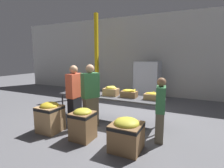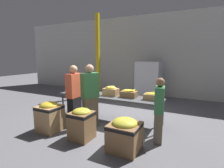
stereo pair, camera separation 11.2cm
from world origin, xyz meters
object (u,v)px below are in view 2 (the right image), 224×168
(volunteer_0, at_px, (74,96))
(donation_bin_1, at_px, (82,123))
(volunteer_1, at_px, (90,96))
(banana_box_2, at_px, (111,91))
(volunteer_2, at_px, (159,111))
(sorting_table, at_px, (109,97))
(donation_bin_0, at_px, (50,115))
(donation_bin_2, at_px, (125,133))
(banana_box_0, at_px, (76,88))
(banana_box_1, at_px, (89,91))
(banana_box_3, at_px, (129,93))
(banana_box_4, at_px, (152,96))
(support_pillar, at_px, (98,56))
(pallet_stack_0, at_px, (149,81))

(volunteer_0, distance_m, donation_bin_1, 1.07)
(volunteer_1, bearing_deg, banana_box_2, 4.93)
(volunteer_2, bearing_deg, sorting_table, 57.60)
(donation_bin_0, distance_m, donation_bin_2, 2.16)
(banana_box_0, xyz_separation_m, banana_box_1, (0.57, -0.07, -0.02))
(banana_box_0, relative_size, donation_bin_2, 0.58)
(banana_box_3, distance_m, volunteer_0, 1.59)
(volunteer_2, distance_m, donation_bin_2, 0.96)
(volunteer_1, bearing_deg, banana_box_4, -36.50)
(sorting_table, bearing_deg, banana_box_1, -173.25)
(support_pillar, bearing_deg, volunteer_1, -62.11)
(donation_bin_2, bearing_deg, banana_box_0, 149.44)
(banana_box_1, height_order, volunteer_0, volunteer_0)
(banana_box_0, xyz_separation_m, donation_bin_0, (0.20, -1.39, -0.49))
(banana_box_1, height_order, banana_box_4, banana_box_1)
(banana_box_2, bearing_deg, sorting_table, -125.47)
(donation_bin_0, bearing_deg, donation_bin_1, -0.00)
(banana_box_1, height_order, volunteer_2, volunteer_2)
(banana_box_3, bearing_deg, support_pillar, 134.87)
(sorting_table, relative_size, donation_bin_1, 4.28)
(banana_box_1, bearing_deg, donation_bin_2, -36.52)
(banana_box_0, distance_m, volunteer_0, 0.92)
(banana_box_1, xyz_separation_m, donation_bin_0, (-0.37, -1.33, -0.47))
(banana_box_2, xyz_separation_m, volunteer_2, (1.63, -0.76, -0.18))
(banana_box_4, height_order, volunteer_2, volunteer_2)
(volunteer_2, distance_m, pallet_stack_0, 4.20)
(volunteer_1, height_order, pallet_stack_0, volunteer_1)
(volunteer_0, xyz_separation_m, volunteer_2, (2.40, 0.04, -0.11))
(banana_box_4, relative_size, support_pillar, 0.11)
(banana_box_2, height_order, volunteer_0, volunteer_0)
(banana_box_1, bearing_deg, volunteer_1, -53.60)
(sorting_table, distance_m, donation_bin_2, 1.83)
(volunteer_1, distance_m, support_pillar, 4.04)
(banana_box_2, height_order, pallet_stack_0, pallet_stack_0)
(banana_box_4, distance_m, pallet_stack_0, 3.32)
(volunteer_1, bearing_deg, pallet_stack_0, 19.46)
(banana_box_3, height_order, volunteer_0, volunteer_0)
(sorting_table, xyz_separation_m, volunteer_1, (-0.27, -0.64, 0.14))
(donation_bin_1, bearing_deg, sorting_table, 89.75)
(banana_box_2, distance_m, volunteer_1, 0.75)
(volunteer_1, xyz_separation_m, support_pillar, (-1.81, 3.43, 1.12))
(sorting_table, relative_size, pallet_stack_0, 1.87)
(banana_box_1, bearing_deg, banana_box_2, 10.14)
(banana_box_2, xyz_separation_m, volunteer_0, (-0.76, -0.81, -0.07))
(banana_box_3, relative_size, volunteer_0, 0.26)
(donation_bin_0, height_order, pallet_stack_0, pallet_stack_0)
(banana_box_3, xyz_separation_m, pallet_stack_0, (-0.26, 3.20, -0.04))
(sorting_table, distance_m, banana_box_3, 0.64)
(donation_bin_0, bearing_deg, pallet_stack_0, 73.24)
(volunteer_2, relative_size, pallet_stack_0, 0.87)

